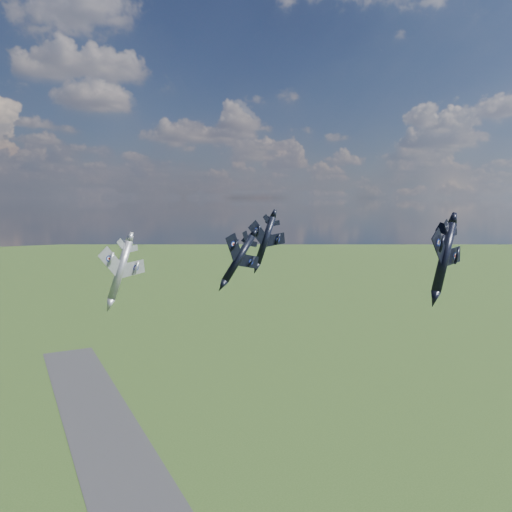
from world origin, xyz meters
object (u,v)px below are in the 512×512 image
jet_lead_navy (239,258)px  jet_high_navy (265,240)px  jet_right_navy (444,257)px  jet_left_silver (120,270)px

jet_lead_navy → jet_high_navy: bearing=15.3°
jet_lead_navy → jet_right_navy: jet_right_navy is taller
jet_lead_navy → jet_left_silver: bearing=149.6°
jet_lead_navy → jet_right_navy: 38.16m
jet_lead_navy → jet_left_silver: jet_lead_navy is taller
jet_lead_navy → jet_high_navy: size_ratio=1.03×
jet_high_navy → jet_left_silver: bearing=172.7°
jet_right_navy → jet_lead_navy: bearing=95.7°
jet_right_navy → jet_high_navy: size_ratio=0.99×
jet_right_navy → jet_left_silver: 54.16m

